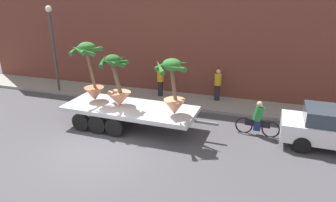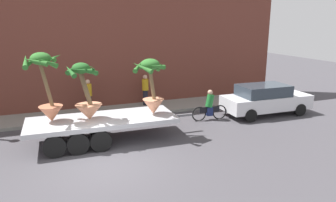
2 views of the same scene
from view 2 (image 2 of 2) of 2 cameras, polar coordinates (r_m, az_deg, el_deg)
ground_plane at (r=11.23m, az=-10.68°, el=-11.18°), size 60.00×60.00×0.00m
sidewalk at (r=16.88m, az=-14.60°, el=-2.38°), size 24.00×2.20×0.15m
building_facade at (r=17.91m, az=-16.13°, el=11.93°), size 24.00×1.20×8.43m
flatbed_trailer at (r=13.05m, az=-12.80°, el=-4.04°), size 6.87×2.39×0.98m
potted_palm_rear at (r=12.79m, az=-20.99°, el=2.27°), size 1.46×1.51×2.67m
potted_palm_middle at (r=13.01m, az=-2.95°, el=2.55°), size 1.38×1.47×2.31m
potted_palm_front at (r=12.69m, az=-14.45°, el=0.94°), size 1.34×1.23×2.26m
cyclist at (r=15.71m, az=7.47°, el=-1.01°), size 1.84×0.37×1.54m
parked_car at (r=17.18m, az=17.04°, el=0.35°), size 4.61×1.94×1.58m
pedestrian_near_gate at (r=17.75m, az=-4.09°, el=2.10°), size 0.36×0.36×1.71m
pedestrian_far_left at (r=16.84m, az=-14.06°, el=1.03°), size 0.36×0.36×1.71m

